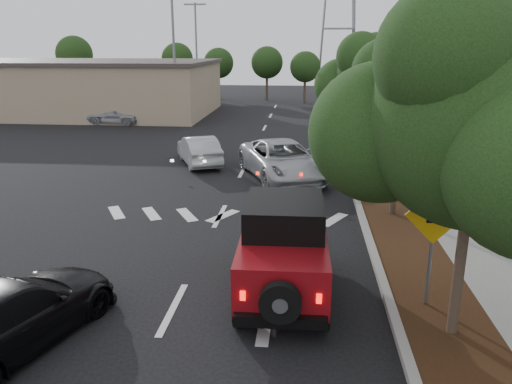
# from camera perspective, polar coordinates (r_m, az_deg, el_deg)

# --- Properties ---
(ground) EXTENTS (120.00, 120.00, 0.00)m
(ground) POSITION_cam_1_polar(r_m,az_deg,el_deg) (11.03, -9.49, -13.03)
(ground) COLOR black
(ground) RESTS_ON ground
(curb) EXTENTS (0.20, 70.00, 0.15)m
(curb) POSITION_cam_1_polar(r_m,az_deg,el_deg) (21.98, 10.44, 2.24)
(curb) COLOR #9E9B93
(curb) RESTS_ON ground
(planting_strip) EXTENTS (1.80, 70.00, 0.12)m
(planting_strip) POSITION_cam_1_polar(r_m,az_deg,el_deg) (22.09, 13.02, 2.12)
(planting_strip) COLOR black
(planting_strip) RESTS_ON ground
(sidewalk) EXTENTS (2.00, 70.00, 0.12)m
(sidewalk) POSITION_cam_1_polar(r_m,az_deg,el_deg) (22.42, 17.84, 1.95)
(sidewalk) COLOR gray
(sidewalk) RESTS_ON ground
(hedge) EXTENTS (0.80, 70.00, 0.80)m
(hedge) POSITION_cam_1_polar(r_m,az_deg,el_deg) (22.68, 21.38, 2.65)
(hedge) COLOR black
(hedge) RESTS_ON ground
(commercial_building) EXTENTS (22.00, 12.00, 4.00)m
(commercial_building) POSITION_cam_1_polar(r_m,az_deg,el_deg) (43.59, -20.19, 11.08)
(commercial_building) COLOR #9A8B6B
(commercial_building) RESTS_ON ground
(transmission_tower) EXTENTS (7.00, 4.00, 28.00)m
(transmission_tower) POSITION_cam_1_polar(r_m,az_deg,el_deg) (57.58, 9.05, 10.97)
(transmission_tower) COLOR slate
(transmission_tower) RESTS_ON ground
(street_tree_near) EXTENTS (3.80, 3.80, 5.92)m
(street_tree_near) POSITION_cam_1_polar(r_m,az_deg,el_deg) (10.68, 21.35, -15.12)
(street_tree_near) COLOR black
(street_tree_near) RESTS_ON ground
(street_tree_mid) EXTENTS (3.20, 3.20, 5.32)m
(street_tree_mid) POSITION_cam_1_polar(r_m,az_deg,el_deg) (16.89, 15.25, -2.72)
(street_tree_mid) COLOR black
(street_tree_mid) RESTS_ON ground
(street_tree_far) EXTENTS (3.40, 3.40, 5.62)m
(street_tree_far) POSITION_cam_1_polar(r_m,az_deg,el_deg) (23.07, 12.72, 2.59)
(street_tree_far) COLOR black
(street_tree_far) RESTS_ON ground
(light_pole_a) EXTENTS (2.00, 0.22, 9.00)m
(light_pole_a) POSITION_cam_1_polar(r_m,az_deg,el_deg) (36.81, -8.99, 7.91)
(light_pole_a) COLOR slate
(light_pole_a) RESTS_ON ground
(light_pole_b) EXTENTS (2.00, 0.22, 9.00)m
(light_pole_b) POSITION_cam_1_polar(r_m,az_deg,el_deg) (48.62, -6.62, 10.06)
(light_pole_b) COLOR slate
(light_pole_b) RESTS_ON ground
(red_jeep) EXTENTS (1.93, 4.20, 2.13)m
(red_jeep) POSITION_cam_1_polar(r_m,az_deg,el_deg) (11.16, 3.20, -6.27)
(red_jeep) COLOR black
(red_jeep) RESTS_ON ground
(silver_suv_ahead) EXTENTS (4.45, 6.14, 1.55)m
(silver_suv_ahead) POSITION_cam_1_polar(r_m,az_deg,el_deg) (20.80, 3.06, 3.67)
(silver_suv_ahead) COLOR #AEB1B6
(silver_suv_ahead) RESTS_ON ground
(black_suv_oncoming) EXTENTS (3.07, 4.85, 1.31)m
(black_suv_oncoming) POSITION_cam_1_polar(r_m,az_deg,el_deg) (10.43, -26.32, -12.41)
(black_suv_oncoming) COLOR black
(black_suv_oncoming) RESTS_ON ground
(silver_sedan_oncoming) EXTENTS (2.90, 4.26, 1.33)m
(silver_sedan_oncoming) POSITION_cam_1_polar(r_m,az_deg,el_deg) (23.46, -6.54, 4.79)
(silver_sedan_oncoming) COLOR #B0B3B8
(silver_sedan_oncoming) RESTS_ON ground
(parked_suv) EXTENTS (3.99, 1.83, 1.33)m
(parked_suv) POSITION_cam_1_polar(r_m,az_deg,el_deg) (36.65, -15.93, 8.49)
(parked_suv) COLOR #969A9D
(parked_suv) RESTS_ON ground
(speed_hump_sign) EXTENTS (1.21, 0.11, 2.58)m
(speed_hump_sign) POSITION_cam_1_polar(r_m,az_deg,el_deg) (10.73, 19.62, -4.14)
(speed_hump_sign) COLOR slate
(speed_hump_sign) RESTS_ON ground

